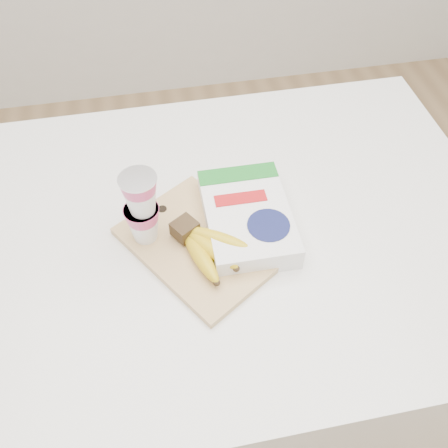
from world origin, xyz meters
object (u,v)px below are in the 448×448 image
bananas (207,246)px  cereal_box (247,217)px  table (202,339)px  cutting_board (200,244)px  yogurt_stack (141,207)px

bananas → cereal_box: bearing=33.7°
table → cutting_board: size_ratio=4.31×
table → bananas: 0.56m
cutting_board → bananas: size_ratio=1.77×
yogurt_stack → table: bearing=7.4°
table → cutting_board: (0.01, -0.05, 0.52)m
cereal_box → cutting_board: bearing=-161.3°
cutting_board → cereal_box: (0.11, 0.03, 0.02)m
bananas → yogurt_stack: size_ratio=1.04×
bananas → cereal_box: size_ratio=0.68×
bananas → cutting_board: bearing=105.8°
cereal_box → bananas: bearing=-145.4°
cutting_board → cereal_box: cereal_box is taller
yogurt_stack → cereal_box: bearing=0.1°
cutting_board → bananas: bearing=-106.9°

